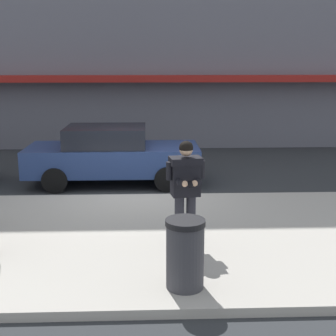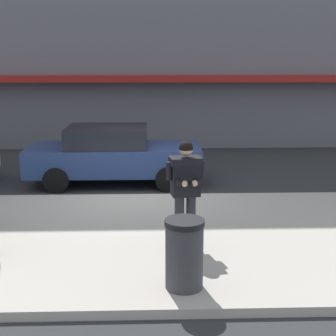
# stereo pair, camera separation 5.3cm
# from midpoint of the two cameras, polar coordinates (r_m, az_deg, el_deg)

# --- Properties ---
(ground_plane) EXTENTS (80.00, 80.00, 0.00)m
(ground_plane) POSITION_cam_midpoint_polar(r_m,az_deg,el_deg) (11.31, -3.97, -3.59)
(ground_plane) COLOR #2B2D30
(sidewalk) EXTENTS (32.00, 5.30, 0.14)m
(sidewalk) POSITION_cam_midpoint_polar(r_m,az_deg,el_deg) (8.61, 2.23, -8.45)
(sidewalk) COLOR #A8A399
(sidewalk) RESTS_ON ground
(curb_paint_line) EXTENTS (28.00, 0.12, 0.01)m
(curb_paint_line) POSITION_cam_midpoint_polar(r_m,az_deg,el_deg) (11.37, 1.09, -3.46)
(curb_paint_line) COLOR silver
(curb_paint_line) RESTS_ON ground
(parked_sedan_mid) EXTENTS (4.50, 1.93, 1.54)m
(parked_sedan_mid) POSITION_cam_midpoint_polar(r_m,az_deg,el_deg) (12.48, -7.00, 1.64)
(parked_sedan_mid) COLOR navy
(parked_sedan_mid) RESTS_ON ground
(man_texting_on_phone) EXTENTS (0.64, 0.62, 1.81)m
(man_texting_on_phone) POSITION_cam_midpoint_polar(r_m,az_deg,el_deg) (7.73, 1.96, -1.73)
(man_texting_on_phone) COLOR #23232B
(man_texting_on_phone) RESTS_ON sidewalk
(trash_bin) EXTENTS (0.55, 0.55, 0.98)m
(trash_bin) POSITION_cam_midpoint_polar(r_m,az_deg,el_deg) (6.49, 1.86, -10.38)
(trash_bin) COLOR #38383D
(trash_bin) RESTS_ON sidewalk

